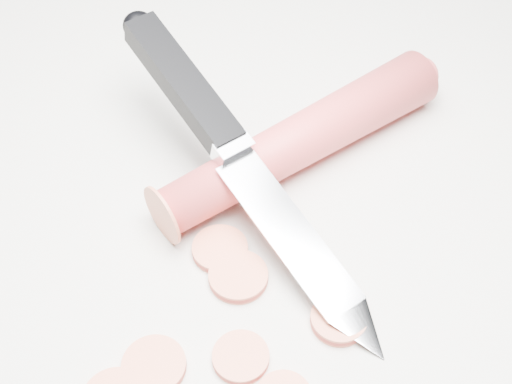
# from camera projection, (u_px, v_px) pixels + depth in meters

# --- Properties ---
(ground) EXTENTS (2.40, 2.40, 0.00)m
(ground) POSITION_uv_depth(u_px,v_px,m) (283.00, 246.00, 0.45)
(ground) COLOR beige
(ground) RESTS_ON ground
(carrot) EXTENTS (0.17, 0.19, 0.04)m
(carrot) POSITION_uv_depth(u_px,v_px,m) (301.00, 140.00, 0.48)
(carrot) COLOR #D3373B
(carrot) RESTS_ON ground
(carrot_slice_0) EXTENTS (0.04, 0.04, 0.01)m
(carrot_slice_0) POSITION_uv_depth(u_px,v_px,m) (154.00, 365.00, 0.39)
(carrot_slice_0) COLOR #DE6948
(carrot_slice_0) RESTS_ON ground
(carrot_slice_2) EXTENTS (0.04, 0.04, 0.01)m
(carrot_slice_2) POSITION_uv_depth(u_px,v_px,m) (238.00, 277.00, 0.43)
(carrot_slice_2) COLOR #DE6948
(carrot_slice_2) RESTS_ON ground
(carrot_slice_4) EXTENTS (0.03, 0.03, 0.01)m
(carrot_slice_4) POSITION_uv_depth(u_px,v_px,m) (339.00, 319.00, 0.41)
(carrot_slice_4) COLOR #DE6948
(carrot_slice_4) RESTS_ON ground
(carrot_slice_5) EXTENTS (0.03, 0.03, 0.01)m
(carrot_slice_5) POSITION_uv_depth(u_px,v_px,m) (220.00, 249.00, 0.44)
(carrot_slice_5) COLOR #DE6948
(carrot_slice_5) RESTS_ON ground
(carrot_slice_6) EXTENTS (0.03, 0.03, 0.01)m
(carrot_slice_6) POSITION_uv_depth(u_px,v_px,m) (241.00, 357.00, 0.40)
(carrot_slice_6) COLOR #DE6948
(carrot_slice_6) RESTS_ON ground
(kitchen_knife) EXTENTS (0.23, 0.20, 0.08)m
(kitchen_knife) POSITION_uv_depth(u_px,v_px,m) (247.00, 165.00, 0.44)
(kitchen_knife) COLOR silver
(kitchen_knife) RESTS_ON ground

